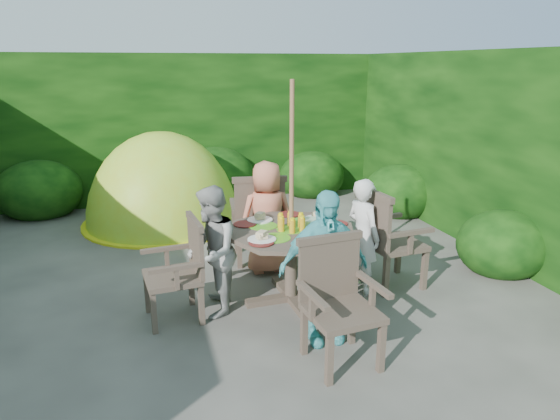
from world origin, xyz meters
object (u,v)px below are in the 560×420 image
object	(u,v)px
child_right	(363,236)
dome_tent	(165,222)
parasol_pole	(291,196)
garden_chair_right	(387,238)
child_front	(324,268)
patio_table	(292,241)
garden_chair_left	(181,269)
garden_chair_back	(258,218)
garden_chair_front	(338,299)
child_back	(267,217)
child_left	(212,252)

from	to	relation	value
child_right	dome_tent	world-z (taller)	dome_tent
parasol_pole	child_right	size ratio (longest dim) A/B	1.81
garden_chair_right	child_right	xyz separation A→B (m)	(-0.29, -0.01, 0.05)
child_right	child_front	distance (m)	1.13
patio_table	child_front	distance (m)	0.80
garden_chair_left	garden_chair_back	size ratio (longest dim) A/B	0.88
patio_table	garden_chair_back	bearing A→B (deg)	93.98
garden_chair_front	child_back	world-z (taller)	child_back
parasol_pole	dome_tent	world-z (taller)	parasol_pole
garden_chair_back	child_right	size ratio (longest dim) A/B	0.87
garden_chair_back	child_right	bearing A→B (deg)	137.06
garden_chair_right	garden_chair_left	distance (m)	2.19
dome_tent	garden_chair_left	bearing A→B (deg)	-96.12
parasol_pole	garden_chair_front	size ratio (longest dim) A/B	2.25
garden_chair_back	child_back	size ratio (longest dim) A/B	0.81
garden_chair_back	child_back	xyz separation A→B (m)	(0.03, -0.29, 0.08)
child_left	garden_chair_left	bearing A→B (deg)	-76.60
child_back	child_front	size ratio (longest dim) A/B	0.96
garden_chair_right	garden_chair_front	distance (m)	1.54
garden_chair_back	garden_chair_right	bearing A→B (deg)	145.50
parasol_pole	garden_chair_right	bearing A→B (deg)	2.64
parasol_pole	child_left	distance (m)	0.93
patio_table	child_right	size ratio (longest dim) A/B	1.13
child_left	dome_tent	bearing A→B (deg)	-163.42
child_left	dome_tent	distance (m)	3.16
garden_chair_right	child_right	size ratio (longest dim) A/B	0.85
parasol_pole	garden_chair_left	world-z (taller)	parasol_pole
garden_chair_right	child_front	size ratio (longest dim) A/B	0.77
child_right	garden_chair_left	bearing A→B (deg)	76.44
garden_chair_right	parasol_pole	bearing A→B (deg)	87.03
garden_chair_left	child_back	xyz separation A→B (m)	(1.06, 0.85, 0.15)
patio_table	dome_tent	world-z (taller)	dome_tent
garden_chair_back	child_front	distance (m)	1.89
child_right	child_back	world-z (taller)	child_back
garden_chair_right	garden_chair_left	xyz separation A→B (m)	(-2.18, -0.10, -0.06)
garden_chair_back	garden_chair_front	size ratio (longest dim) A/B	1.09
garden_chair_front	child_left	xyz separation A→B (m)	(-0.85, 1.05, 0.11)
patio_table	child_back	world-z (taller)	child_back
garden_chair_left	garden_chair_front	xyz separation A→B (m)	(1.15, -1.04, 0.03)
child_left	dome_tent	xyz separation A→B (m)	(-0.28, 3.08, -0.63)
child_front	garden_chair_back	bearing A→B (deg)	92.62
parasol_pole	garden_chair_back	size ratio (longest dim) A/B	2.07
garden_chair_back	child_right	world-z (taller)	child_right
parasol_pole	garden_chair_back	world-z (taller)	parasol_pole
parasol_pole	dome_tent	distance (m)	3.41
garden_chair_front	dome_tent	bearing A→B (deg)	99.56
garden_chair_right	patio_table	bearing A→B (deg)	86.98
child_right	garden_chair_back	bearing A→B (deg)	23.48
garden_chair_left	child_right	bearing A→B (deg)	86.90
garden_chair_back	dome_tent	size ratio (longest dim) A/B	0.38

